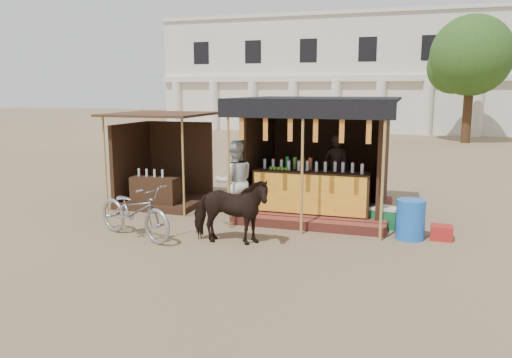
{
  "coord_description": "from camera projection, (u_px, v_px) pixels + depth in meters",
  "views": [
    {
      "loc": [
        3.09,
        -8.29,
        2.96
      ],
      "look_at": [
        0.0,
        1.6,
        1.1
      ],
      "focal_mm": 35.0,
      "sensor_mm": 36.0,
      "label": 1
    }
  ],
  "objects": [
    {
      "name": "background_building",
      "position": [
        343.0,
        76.0,
        37.23
      ],
      "size": [
        26.0,
        7.45,
        8.18
      ],
      "color": "silver",
      "rests_on": "ground"
    },
    {
      "name": "secondary_stall",
      "position": [
        159.0,
        171.0,
        13.04
      ],
      "size": [
        2.4,
        2.4,
        2.38
      ],
      "color": "#361F13",
      "rests_on": "ground"
    },
    {
      "name": "tree",
      "position": [
        467.0,
        59.0,
        27.5
      ],
      "size": [
        4.5,
        4.4,
        7.0
      ],
      "color": "#382314",
      "rests_on": "ground"
    },
    {
      "name": "cooler",
      "position": [
        383.0,
        217.0,
        10.86
      ],
      "size": [
        0.7,
        0.53,
        0.46
      ],
      "color": "#186E35",
      "rests_on": "ground"
    },
    {
      "name": "red_crate",
      "position": [
        441.0,
        233.0,
        9.97
      ],
      "size": [
        0.43,
        0.38,
        0.29
      ],
      "primitive_type": "cube",
      "rotation": [
        0.0,
        0.0,
        -0.03
      ],
      "color": "#A21E1B",
      "rests_on": "ground"
    },
    {
      "name": "motorbike",
      "position": [
        134.0,
        211.0,
        10.03
      ],
      "size": [
        2.24,
        1.45,
        1.11
      ],
      "primitive_type": "imported",
      "rotation": [
        0.0,
        0.0,
        1.2
      ],
      "color": "#98979F",
      "rests_on": "ground"
    },
    {
      "name": "main_stall",
      "position": [
        319.0,
        172.0,
        11.9
      ],
      "size": [
        3.6,
        3.61,
        2.78
      ],
      "color": "brown",
      "rests_on": "ground"
    },
    {
      "name": "cow",
      "position": [
        230.0,
        211.0,
        9.59
      ],
      "size": [
        1.63,
        0.87,
        1.32
      ],
      "primitive_type": "imported",
      "rotation": [
        0.0,
        0.0,
        1.67
      ],
      "color": "black",
      "rests_on": "ground"
    },
    {
      "name": "ground",
      "position": [
        230.0,
        252.0,
        9.22
      ],
      "size": [
        120.0,
        120.0,
        0.0
      ],
      "primitive_type": "plane",
      "color": "#846B4C",
      "rests_on": "ground"
    },
    {
      "name": "blue_barrel",
      "position": [
        410.0,
        219.0,
        9.98
      ],
      "size": [
        0.58,
        0.58,
        0.8
      ],
      "primitive_type": "cylinder",
      "rotation": [
        0.0,
        0.0,
        0.03
      ],
      "color": "blue",
      "rests_on": "ground"
    },
    {
      "name": "bystander",
      "position": [
        235.0,
        182.0,
        11.12
      ],
      "size": [
        1.14,
        1.08,
        1.87
      ],
      "primitive_type": "imported",
      "rotation": [
        0.0,
        0.0,
        3.69
      ],
      "color": "silver",
      "rests_on": "ground"
    }
  ]
}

